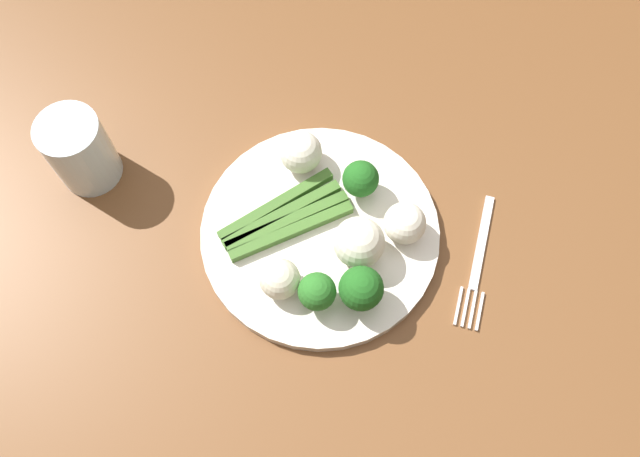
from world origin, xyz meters
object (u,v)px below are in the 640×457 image
(broccoli_near_center, at_px, (317,292))
(cauliflower_back_right, at_px, (301,152))
(chair, at_px, (504,6))
(fork, at_px, (478,262))
(dining_table, at_px, (311,260))
(broccoli_right, at_px, (361,179))
(broccoli_outer_edge, at_px, (361,289))
(cauliflower_front_left, at_px, (405,223))
(water_glass, at_px, (80,151))
(cauliflower_near_fork, at_px, (280,279))
(cauliflower_front, at_px, (359,242))
(plate, at_px, (320,233))
(asparagus_bundle, at_px, (284,218))

(broccoli_near_center, height_order, cauliflower_back_right, same)
(chair, height_order, fork, chair)
(dining_table, relative_size, broccoli_right, 24.09)
(broccoli_outer_edge, distance_m, cauliflower_back_right, 0.18)
(cauliflower_front_left, xyz_separation_m, water_glass, (0.38, -0.01, 0.01))
(cauliflower_front_left, bearing_deg, broccoli_near_center, 52.22)
(cauliflower_near_fork, bearing_deg, broccoli_right, -115.06)
(chair, relative_size, broccoli_near_center, 17.26)
(broccoli_outer_edge, relative_size, cauliflower_near_fork, 1.31)
(cauliflower_front, bearing_deg, plate, -19.88)
(chair, bearing_deg, fork, 89.27)
(chair, xyz_separation_m, cauliflower_front, (0.17, 0.66, 0.31))
(broccoli_near_center, bearing_deg, cauliflower_near_fork, -10.07)
(broccoli_right, bearing_deg, chair, -107.35)
(cauliflower_back_right, bearing_deg, asparagus_bundle, 88.59)
(cauliflower_near_fork, bearing_deg, fork, -159.40)
(water_glass, bearing_deg, cauliflower_front, 172.92)
(chair, bearing_deg, asparagus_bundle, 70.25)
(dining_table, xyz_separation_m, cauliflower_front, (-0.06, 0.02, 0.15))
(broccoli_outer_edge, relative_size, cauliflower_front, 1.03)
(cauliflower_back_right, distance_m, water_glass, 0.25)
(broccoli_near_center, height_order, broccoli_right, broccoli_right)
(cauliflower_front, relative_size, cauliflower_front_left, 1.20)
(asparagus_bundle, distance_m, broccoli_right, 0.10)
(plate, relative_size, broccoli_right, 5.31)
(asparagus_bundle, bearing_deg, cauliflower_front, -53.23)
(dining_table, xyz_separation_m, cauliflower_front_left, (-0.11, -0.01, 0.14))
(chair, height_order, asparagus_bundle, chair)
(broccoli_outer_edge, distance_m, cauliflower_near_fork, 0.09)
(asparagus_bundle, bearing_deg, water_glass, 135.03)
(cauliflower_front, distance_m, cauliflower_back_right, 0.13)
(broccoli_outer_edge, xyz_separation_m, broccoli_near_center, (0.04, 0.01, -0.00))
(cauliflower_near_fork, distance_m, fork, 0.23)
(water_glass, bearing_deg, plate, 175.12)
(chair, xyz_separation_m, water_glass, (0.50, 0.62, 0.31))
(broccoli_right, relative_size, cauliflower_near_fork, 1.15)
(dining_table, xyz_separation_m, cauliflower_near_fork, (0.01, 0.08, 0.14))
(cauliflower_front, height_order, fork, cauliflower_front)
(chair, height_order, broccoli_right, chair)
(dining_table, relative_size, chair, 1.43)
(broccoli_outer_edge, height_order, cauliflower_near_fork, broccoli_outer_edge)
(chair, bearing_deg, water_glass, 53.13)
(broccoli_right, bearing_deg, fork, 160.10)
(fork, height_order, water_glass, water_glass)
(cauliflower_back_right, bearing_deg, broccoli_right, 163.28)
(chair, xyz_separation_m, broccoli_outer_edge, (0.16, 0.71, 0.31))
(cauliflower_front_left, distance_m, cauliflower_back_right, 0.15)
(fork, bearing_deg, cauliflower_near_fork, -66.33)
(cauliflower_back_right, bearing_deg, fork, 161.15)
(asparagus_bundle, height_order, cauliflower_front_left, cauliflower_front_left)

